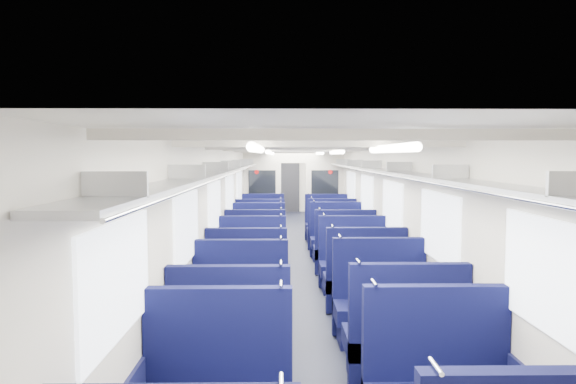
% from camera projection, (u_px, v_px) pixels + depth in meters
% --- Properties ---
extents(floor, '(2.80, 18.00, 0.01)m').
position_uv_depth(floor, '(297.00, 258.00, 10.74)').
color(floor, black).
rests_on(floor, ground).
extents(ceiling, '(2.80, 18.00, 0.01)m').
position_uv_depth(ceiling, '(297.00, 149.00, 10.57)').
color(ceiling, silver).
rests_on(ceiling, wall_left).
extents(wall_left, '(0.02, 18.00, 2.35)m').
position_uv_depth(wall_left, '(232.00, 204.00, 10.64)').
color(wall_left, beige).
rests_on(wall_left, floor).
extents(dado_left, '(0.03, 17.90, 0.70)m').
position_uv_depth(dado_left, '(233.00, 242.00, 10.70)').
color(dado_left, black).
rests_on(dado_left, floor).
extents(wall_right, '(0.02, 18.00, 2.35)m').
position_uv_depth(wall_right, '(363.00, 204.00, 10.68)').
color(wall_right, beige).
rests_on(wall_right, floor).
extents(dado_right, '(0.03, 17.90, 0.70)m').
position_uv_depth(dado_right, '(362.00, 242.00, 10.74)').
color(dado_right, black).
rests_on(dado_right, floor).
extents(wall_far, '(2.80, 0.02, 2.35)m').
position_uv_depth(wall_far, '(290.00, 182.00, 19.63)').
color(wall_far, beige).
rests_on(wall_far, floor).
extents(luggage_rack_left, '(0.36, 17.40, 0.18)m').
position_uv_depth(luggage_rack_left, '(240.00, 167.00, 10.58)').
color(luggage_rack_left, '#B2B5BA').
rests_on(luggage_rack_left, wall_left).
extents(luggage_rack_right, '(0.36, 17.40, 0.18)m').
position_uv_depth(luggage_rack_right, '(354.00, 166.00, 10.62)').
color(luggage_rack_right, '#B2B5BA').
rests_on(luggage_rack_right, wall_right).
extents(windows, '(2.78, 15.60, 0.75)m').
position_uv_depth(windows, '(298.00, 194.00, 10.18)').
color(windows, white).
rests_on(windows, wall_left).
extents(ceiling_fittings, '(2.70, 16.06, 0.11)m').
position_uv_depth(ceiling_fittings, '(298.00, 151.00, 10.31)').
color(ceiling_fittings, beige).
rests_on(ceiling_fittings, ceiling).
extents(end_door, '(0.75, 0.06, 2.00)m').
position_uv_depth(end_door, '(290.00, 186.00, 19.58)').
color(end_door, black).
rests_on(end_door, floor).
extents(bulkhead, '(2.80, 0.10, 2.35)m').
position_uv_depth(bulkhead, '(293.00, 190.00, 13.95)').
color(bulkhead, beige).
rests_on(bulkhead, floor).
extents(seat_4, '(1.12, 0.62, 1.25)m').
position_uv_depth(seat_4, '(231.00, 349.00, 4.70)').
color(seat_4, '#0B0E39').
rests_on(seat_4, floor).
extents(seat_5, '(1.12, 0.62, 1.25)m').
position_uv_depth(seat_5, '(404.00, 345.00, 4.79)').
color(seat_5, '#0B0E39').
rests_on(seat_5, floor).
extents(seat_6, '(1.12, 0.62, 1.25)m').
position_uv_depth(seat_6, '(240.00, 313.00, 5.78)').
color(seat_6, '#0B0E39').
rests_on(seat_6, floor).
extents(seat_7, '(1.12, 0.62, 1.25)m').
position_uv_depth(seat_7, '(381.00, 309.00, 5.91)').
color(seat_7, '#0B0E39').
rests_on(seat_7, floor).
extents(seat_8, '(1.12, 0.62, 1.25)m').
position_uv_depth(seat_8, '(247.00, 285.00, 7.03)').
color(seat_8, '#0B0E39').
rests_on(seat_8, floor).
extents(seat_9, '(1.12, 0.62, 1.25)m').
position_uv_depth(seat_9, '(364.00, 284.00, 7.08)').
color(seat_9, '#0B0E39').
rests_on(seat_9, floor).
extents(seat_10, '(1.12, 0.62, 1.25)m').
position_uv_depth(seat_10, '(252.00, 268.00, 8.09)').
color(seat_10, '#0B0E39').
rests_on(seat_10, floor).
extents(seat_11, '(1.12, 0.62, 1.25)m').
position_uv_depth(seat_11, '(354.00, 267.00, 8.12)').
color(seat_11, '#0B0E39').
rests_on(seat_11, floor).
extents(seat_12, '(1.12, 0.62, 1.25)m').
position_uv_depth(seat_12, '(256.00, 253.00, 9.36)').
color(seat_12, '#0B0E39').
rests_on(seat_12, floor).
extents(seat_13, '(1.12, 0.62, 1.25)m').
position_uv_depth(seat_13, '(344.00, 253.00, 9.33)').
color(seat_13, '#0B0E39').
rests_on(seat_13, floor).
extents(seat_14, '(1.12, 0.62, 1.25)m').
position_uv_depth(seat_14, '(258.00, 243.00, 10.39)').
color(seat_14, '#0B0E39').
rests_on(seat_14, floor).
extents(seat_15, '(1.12, 0.62, 1.25)m').
position_uv_depth(seat_15, '(337.00, 241.00, 10.59)').
color(seat_15, '#0B0E39').
rests_on(seat_15, floor).
extents(seat_16, '(1.12, 0.62, 1.25)m').
position_uv_depth(seat_16, '(260.00, 234.00, 11.59)').
color(seat_16, '#0B0E39').
rests_on(seat_16, floor).
extents(seat_17, '(1.12, 0.62, 1.25)m').
position_uv_depth(seat_17, '(331.00, 233.00, 11.70)').
color(seat_17, '#0B0E39').
rests_on(seat_17, floor).
extents(seat_18, '(1.12, 0.62, 1.25)m').
position_uv_depth(seat_18, '(262.00, 226.00, 12.89)').
color(seat_18, '#0B0E39').
rests_on(seat_18, floor).
extents(seat_19, '(1.12, 0.62, 1.25)m').
position_uv_depth(seat_19, '(327.00, 227.00, 12.79)').
color(seat_19, '#0B0E39').
rests_on(seat_19, floor).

